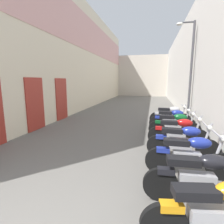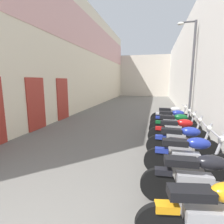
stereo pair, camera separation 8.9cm
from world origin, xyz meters
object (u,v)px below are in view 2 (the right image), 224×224
(motorcycle_second, at_px, (198,178))
(motorcycle_seventh, at_px, (173,120))
(motorcycle_fifth, at_px, (178,131))
(motorcycle_nearest, at_px, (214,214))
(motorcycle_eighth, at_px, (171,115))
(motorcycle_fourth, at_px, (182,141))
(street_lamp, at_px, (190,66))
(motorcycle_third, at_px, (188,155))
(motorcycle_sixth, at_px, (175,125))

(motorcycle_second, distance_m, motorcycle_seventh, 4.52)
(motorcycle_second, height_order, motorcycle_fifth, same)
(motorcycle_nearest, distance_m, motorcycle_second, 0.81)
(motorcycle_second, relative_size, motorcycle_eighth, 1.00)
(motorcycle_fourth, relative_size, motorcycle_seventh, 1.00)
(motorcycle_seventh, xyz_separation_m, street_lamp, (0.70, 1.14, 2.19))
(motorcycle_second, height_order, motorcycle_eighth, same)
(motorcycle_third, xyz_separation_m, motorcycle_eighth, (-0.00, 4.55, 0.00))
(motorcycle_third, xyz_separation_m, motorcycle_fifth, (-0.00, 1.85, 0.00))
(motorcycle_nearest, xyz_separation_m, motorcycle_fifth, (0.00, 3.57, 0.00))
(motorcycle_nearest, relative_size, motorcycle_sixth, 0.99)
(motorcycle_eighth, bearing_deg, motorcycle_sixth, -90.00)
(motorcycle_fifth, relative_size, motorcycle_sixth, 1.00)
(motorcycle_second, relative_size, motorcycle_fifth, 1.00)
(street_lamp, bearing_deg, motorcycle_eighth, -165.03)
(motorcycle_fifth, bearing_deg, motorcycle_eighth, 90.00)
(motorcycle_second, bearing_deg, motorcycle_third, 90.00)
(motorcycle_third, bearing_deg, motorcycle_eighth, 90.00)
(motorcycle_fifth, bearing_deg, motorcycle_seventh, 90.00)
(motorcycle_fourth, bearing_deg, motorcycle_sixth, 90.00)
(motorcycle_nearest, height_order, motorcycle_fifth, same)
(motorcycle_fourth, height_order, motorcycle_eighth, same)
(motorcycle_fourth, relative_size, motorcycle_sixth, 1.00)
(motorcycle_second, relative_size, motorcycle_third, 1.00)
(motorcycle_sixth, bearing_deg, motorcycle_eighth, 90.00)
(motorcycle_fourth, bearing_deg, motorcycle_eighth, 90.00)
(motorcycle_third, distance_m, motorcycle_sixth, 2.73)
(motorcycle_fifth, distance_m, motorcycle_sixth, 0.89)
(motorcycle_second, relative_size, motorcycle_sixth, 1.00)
(motorcycle_fifth, distance_m, motorcycle_seventh, 1.76)
(motorcycle_sixth, bearing_deg, motorcycle_nearest, -90.00)
(motorcycle_nearest, height_order, street_lamp, street_lamp)
(motorcycle_sixth, xyz_separation_m, street_lamp, (0.70, 2.01, 2.19))
(motorcycle_sixth, height_order, street_lamp, street_lamp)
(motorcycle_second, xyz_separation_m, motorcycle_fifth, (0.00, 2.76, 0.00))
(motorcycle_fifth, xyz_separation_m, motorcycle_seventh, (-0.00, 1.76, 0.00))
(motorcycle_seventh, bearing_deg, motorcycle_second, -90.00)
(motorcycle_fourth, distance_m, street_lamp, 4.48)
(motorcycle_third, height_order, motorcycle_seventh, same)
(motorcycle_nearest, relative_size, motorcycle_fifth, 0.99)
(motorcycle_nearest, bearing_deg, motorcycle_fifth, 90.00)
(motorcycle_nearest, xyz_separation_m, motorcycle_eighth, (0.00, 6.28, 0.00))
(motorcycle_third, distance_m, motorcycle_eighth, 4.55)
(motorcycle_fifth, height_order, motorcycle_seventh, same)
(motorcycle_nearest, distance_m, motorcycle_fifth, 3.57)
(motorcycle_nearest, distance_m, motorcycle_fourth, 2.62)
(motorcycle_fourth, distance_m, motorcycle_fifth, 0.95)
(motorcycle_nearest, height_order, motorcycle_eighth, same)
(motorcycle_sixth, bearing_deg, motorcycle_fifth, -90.00)
(motorcycle_seventh, bearing_deg, street_lamp, 58.41)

